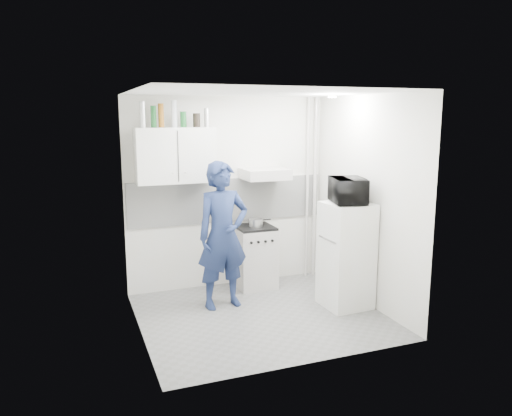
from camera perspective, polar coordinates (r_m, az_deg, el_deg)
name	(u,v)px	position (r m, az deg, el deg)	size (l,w,h in m)	color
floor	(261,315)	(6.08, 0.54, -12.19)	(2.80, 2.80, 0.00)	#5E5F5D
ceiling	(261,92)	(5.61, 0.59, 13.10)	(2.80, 2.80, 0.00)	white
wall_back	(228,193)	(6.87, -3.25, 1.74)	(2.80, 2.80, 0.00)	silver
wall_left	(136,217)	(5.36, -13.50, -1.05)	(2.60, 2.60, 0.00)	silver
wall_right	(366,201)	(6.34, 12.42, 0.77)	(2.60, 2.60, 0.00)	silver
person	(223,235)	(6.11, -3.81, -3.13)	(0.66, 0.43, 1.81)	#1A274D
stove	(255,258)	(6.93, -0.13, -5.68)	(0.52, 0.52, 0.83)	#BDB8B2
fridge	(346,255)	(6.27, 10.26, -5.33)	(0.54, 0.54, 1.31)	white
stove_top	(255,227)	(6.82, -0.14, -2.22)	(0.50, 0.50, 0.03)	black
saucepan	(256,223)	(6.80, -0.02, -1.69)	(0.19, 0.19, 0.10)	silver
microwave	(348,191)	(6.10, 10.51, 1.97)	(0.37, 0.55, 0.31)	black
bottle_a	(142,115)	(6.36, -12.85, 10.37)	(0.07, 0.07, 0.32)	silver
bottle_b	(153,117)	(6.38, -11.64, 10.18)	(0.07, 0.07, 0.27)	#144C1E
bottle_c	(161,115)	(6.40, -10.80, 10.35)	(0.07, 0.07, 0.29)	brown
bottle_d	(174,114)	(6.43, -9.35, 10.56)	(0.08, 0.08, 0.33)	#B2B7BC
canister_a	(183,119)	(6.45, -8.31, 9.99)	(0.08, 0.08, 0.20)	#144C1E
canister_b	(197,120)	(6.49, -6.80, 9.93)	(0.09, 0.09, 0.18)	black
bottle_e	(206,118)	(6.52, -5.68, 10.24)	(0.06, 0.06, 0.24)	silver
upper_cabinet	(175,155)	(6.45, -9.22, 5.97)	(1.00, 0.35, 0.70)	white
range_hood	(265,174)	(6.75, 1.02, 3.92)	(0.60, 0.50, 0.14)	#BDB8B2
backsplash	(228,200)	(6.87, -3.20, 0.90)	(2.74, 0.03, 0.60)	white
pipe_a	(315,189)	(7.29, 6.73, 2.21)	(0.05, 0.05, 2.60)	#BDB8B2
pipe_b	(307,189)	(7.24, 5.89, 2.16)	(0.04, 0.04, 2.60)	#BDB8B2
ceiling_spot_fixture	(332,97)	(6.22, 8.70, 12.46)	(0.10, 0.10, 0.02)	white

